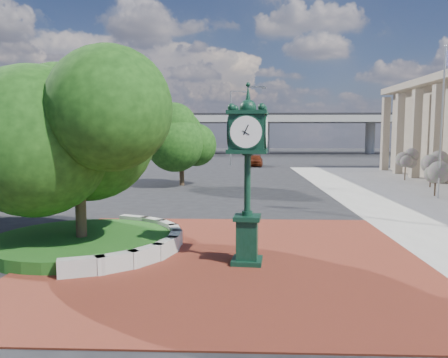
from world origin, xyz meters
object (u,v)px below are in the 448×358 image
at_px(flagpole_b, 442,121).
at_px(street_lamp_near, 250,123).
at_px(parked_car, 255,160).
at_px(street_lamp_far, 232,122).
at_px(post_clock, 248,168).

distance_m(flagpole_b, street_lamp_near, 19.17).
xyz_separation_m(parked_car, street_lamp_far, (-2.77, 1.26, 4.55)).
bearing_deg(post_clock, parked_car, 87.75).
bearing_deg(street_lamp_near, post_clock, -91.20).
xyz_separation_m(flagpole_b, street_lamp_near, (-10.96, 15.72, 0.26)).
height_order(post_clock, street_lamp_near, street_lamp_near).
relative_size(post_clock, street_lamp_near, 0.64).
xyz_separation_m(parked_car, street_lamp_near, (-0.92, -9.74, 4.17)).
xyz_separation_m(street_lamp_near, street_lamp_far, (-1.86, 11.00, 0.38)).
xyz_separation_m(post_clock, street_lamp_far, (-1.24, 40.21, 2.35)).
bearing_deg(parked_car, street_lamp_far, 160.01).
height_order(parked_car, street_lamp_far, street_lamp_far).
bearing_deg(post_clock, street_lamp_far, 91.77).
relative_size(post_clock, flagpole_b, 0.59).
bearing_deg(parked_car, street_lamp_near, -91.02).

